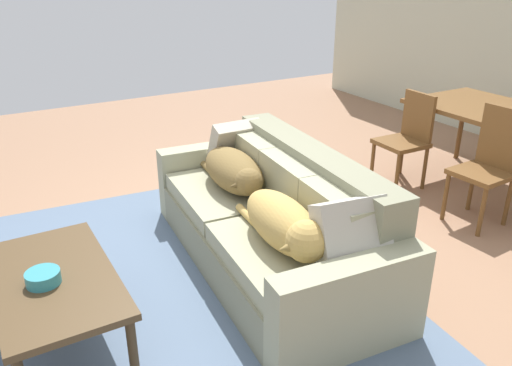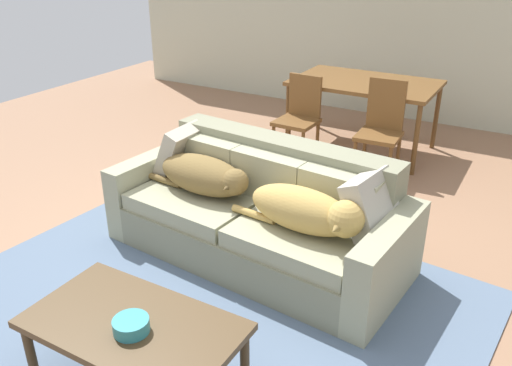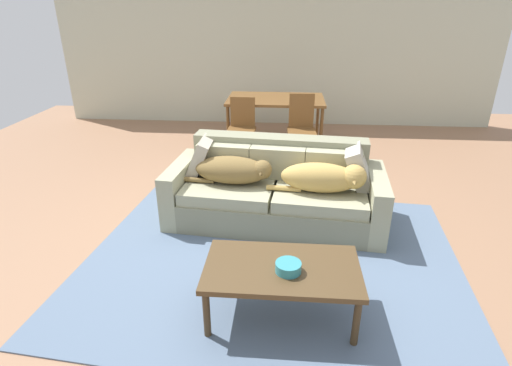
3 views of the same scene
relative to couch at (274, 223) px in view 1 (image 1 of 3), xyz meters
name	(u,v)px [view 1 (image 1 of 3)]	position (x,y,z in m)	size (l,w,h in m)	color
ground_plane	(242,259)	(-0.15, -0.18, -0.32)	(10.00, 10.00, 0.00)	#956C4F
area_rug	(170,294)	(-0.01, -0.79, -0.31)	(3.30, 2.70, 0.01)	slate
couch	(274,223)	(0.00, 0.00, 0.00)	(2.27, 1.13, 0.82)	gray
dog_on_left_cushion	(234,171)	(-0.43, -0.08, 0.26)	(0.93, 0.41, 0.28)	brown
dog_on_right_cushion	(285,225)	(0.48, -0.23, 0.27)	(0.95, 0.41, 0.30)	tan
throw_pillow_by_left_arm	(235,145)	(-0.82, 0.13, 0.30)	(0.12, 0.41, 0.41)	#B4AA95
throw_pillow_by_right_arm	(353,237)	(0.83, -0.02, 0.30)	(0.15, 0.41, 0.41)	#B1AC9C
coffee_table	(54,284)	(0.09, -1.47, 0.06)	(1.10, 0.62, 0.43)	#4D3820
bowl_on_coffee_table	(43,278)	(0.13, -1.53, 0.14)	(0.18, 0.18, 0.07)	teal
dining_table	(499,117)	(-0.09, 2.43, 0.39)	(1.50, 0.95, 0.77)	brown
dining_chair_near_left	(407,136)	(-0.56, 1.81, 0.18)	(0.41, 0.41, 0.89)	brown
dining_chair_near_right	(489,162)	(0.30, 1.83, 0.20)	(0.42, 0.42, 0.95)	brown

